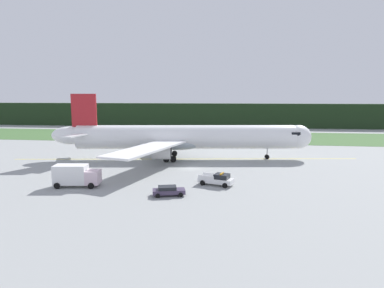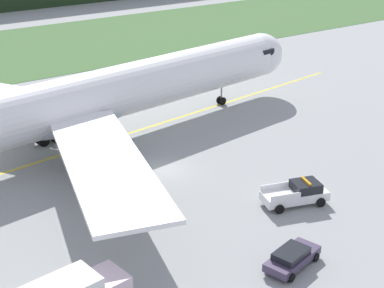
# 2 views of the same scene
# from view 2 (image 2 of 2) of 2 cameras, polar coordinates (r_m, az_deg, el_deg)

# --- Properties ---
(ground) EXTENTS (320.00, 320.00, 0.00)m
(ground) POSITION_cam_2_polar(r_m,az_deg,el_deg) (53.38, -2.72, -2.48)
(ground) COLOR gray
(taxiway_centerline_main) EXTENTS (72.14, 10.59, 0.01)m
(taxiway_centerline_main) POSITION_cam_2_polar(r_m,az_deg,el_deg) (59.43, -9.09, 0.01)
(taxiway_centerline_main) COLOR yellow
(taxiway_centerline_main) RESTS_ON ground
(airliner) EXTENTS (54.81, 44.03, 13.76)m
(airliner) POSITION_cam_2_polar(r_m,az_deg,el_deg) (57.48, -9.92, 4.03)
(airliner) COLOR white
(airliner) RESTS_ON ground
(ops_pickup_truck) EXTENTS (5.56, 3.45, 1.94)m
(ops_pickup_truck) POSITION_cam_2_polar(r_m,az_deg,el_deg) (48.15, 9.90, -4.62)
(ops_pickup_truck) COLOR white
(ops_pickup_truck) RESTS_ON ground
(staff_car) EXTENTS (4.66, 2.88, 1.30)m
(staff_car) POSITION_cam_2_polar(r_m,az_deg,el_deg) (40.70, 9.43, -10.51)
(staff_car) COLOR #413550
(staff_car) RESTS_ON ground
(apron_cone) EXTENTS (0.54, 0.54, 0.68)m
(apron_cone) POSITION_cam_2_polar(r_m,az_deg,el_deg) (50.38, 8.03, -3.91)
(apron_cone) COLOR black
(apron_cone) RESTS_ON ground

